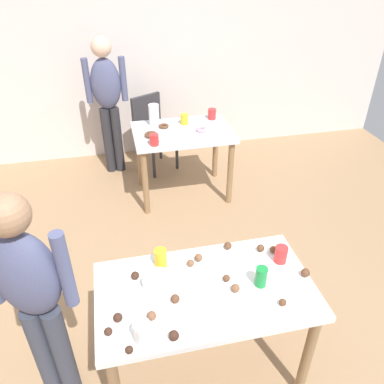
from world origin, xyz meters
TOP-DOWN VIEW (x-y plane):
  - ground_plane at (0.00, 0.00)m, footprint 6.40×6.40m
  - wall_back at (0.00, 3.20)m, footprint 6.40×0.10m
  - dining_table_near at (-0.06, -0.05)m, footprint 1.21×0.67m
  - dining_table_far at (0.23, 2.03)m, footprint 0.99×0.68m
  - chair_far_table at (-0.00, 2.72)m, footprint 0.54×0.54m
  - person_girl_near at (-0.94, -0.01)m, footprint 0.45×0.27m
  - person_adult_far at (-0.47, 2.71)m, footprint 0.45×0.21m
  - mixing_bowl at (-0.31, 0.03)m, footprint 0.17×0.17m
  - soda_can at (0.25, -0.09)m, footprint 0.07×0.07m
  - fork_near at (-0.05, -0.16)m, footprint 0.17×0.02m
  - cup_near_0 at (-0.27, 0.18)m, footprint 0.07×0.07m
  - cup_near_1 at (-0.43, -0.30)m, footprint 0.08×0.08m
  - cup_near_2 at (0.43, 0.06)m, footprint 0.08×0.08m
  - cake_ball_0 at (0.07, -0.02)m, footprint 0.04×0.04m
  - cake_ball_1 at (0.35, 0.17)m, footprint 0.05×0.05m
  - cake_ball_2 at (-0.24, -0.11)m, footprint 0.05×0.05m
  - cake_ball_3 at (0.09, -0.10)m, footprint 0.05×0.05m
  - cake_ball_4 at (0.42, 0.14)m, footprint 0.04×0.04m
  - cake_ball_5 at (-0.54, -0.16)m, footprint 0.05×0.05m
  - cake_ball_6 at (-0.38, -0.19)m, footprint 0.05×0.05m
  - cake_ball_7 at (-0.10, 0.14)m, footprint 0.04×0.04m
  - cake_ball_8 at (-0.43, 0.11)m, footprint 0.05×0.05m
  - cake_ball_9 at (-0.60, -0.23)m, footprint 0.04×0.04m
  - cake_ball_10 at (-0.05, 0.17)m, footprint 0.05×0.05m
  - cake_ball_11 at (0.52, -0.08)m, footprint 0.05×0.05m
  - cake_ball_12 at (-0.29, -0.33)m, footprint 0.05×0.05m
  - cake_ball_13 at (-0.50, -0.35)m, footprint 0.04×0.04m
  - cake_ball_14 at (0.16, 0.24)m, footprint 0.05×0.05m
  - cake_ball_15 at (0.31, -0.25)m, footprint 0.04×0.04m
  - pitcher_far at (-0.03, 2.23)m, footprint 0.11×0.11m
  - cup_far_0 at (0.28, 2.19)m, footprint 0.08×0.08m
  - cup_far_1 at (-0.09, 1.77)m, footprint 0.09×0.09m
  - cup_far_2 at (0.60, 2.25)m, footprint 0.08×0.08m
  - donut_far_0 at (0.06, 2.14)m, footprint 0.10×0.10m
  - donut_far_1 at (-0.01, 1.86)m, footprint 0.11×0.11m
  - donut_far_2 at (-0.10, 1.96)m, footprint 0.13×0.13m
  - donut_far_3 at (0.41, 1.98)m, footprint 0.11×0.11m

SIDE VIEW (x-z plane):
  - ground_plane at x=0.00m, z-range 0.00..0.00m
  - chair_far_table at x=0.00m, z-range 0.06..0.93m
  - dining_table_far at x=0.23m, z-range 0.25..1.00m
  - dining_table_near at x=-0.06m, z-range 0.27..1.02m
  - fork_near at x=-0.05m, z-range 0.75..0.76m
  - donut_far_0 at x=0.06m, z-range 0.75..0.78m
  - donut_far_1 at x=-0.01m, z-range 0.75..0.78m
  - donut_far_3 at x=0.41m, z-range 0.75..0.78m
  - donut_far_2 at x=-0.10m, z-range 0.75..0.79m
  - cake_ball_13 at x=-0.50m, z-range 0.75..0.79m
  - cake_ball_15 at x=0.31m, z-range 0.75..0.79m
  - cake_ball_0 at x=0.07m, z-range 0.75..0.79m
  - cake_ball_9 at x=-0.60m, z-range 0.75..0.79m
  - cake_ball_7 at x=-0.10m, z-range 0.75..0.79m
  - cake_ball_4 at x=0.42m, z-range 0.75..0.79m
  - cake_ball_1 at x=0.35m, z-range 0.75..0.80m
  - cake_ball_10 at x=-0.05m, z-range 0.75..0.80m
  - cake_ball_8 at x=-0.43m, z-range 0.75..0.80m
  - cake_ball_14 at x=0.16m, z-range 0.75..0.80m
  - cake_ball_3 at x=0.09m, z-range 0.75..0.80m
  - cake_ball_5 at x=-0.54m, z-range 0.75..0.80m
  - cake_ball_6 at x=-0.38m, z-range 0.75..0.80m
  - cake_ball_2 at x=-0.24m, z-range 0.75..0.80m
  - cake_ball_11 at x=0.52m, z-range 0.75..0.80m
  - cake_ball_12 at x=-0.29m, z-range 0.75..0.80m
  - mixing_bowl at x=-0.31m, z-range 0.75..0.81m
  - cup_near_2 at x=0.43m, z-range 0.75..0.86m
  - cup_far_0 at x=0.28m, z-range 0.75..0.86m
  - cup_far_1 at x=-0.09m, z-range 0.75..0.86m
  - cup_far_2 at x=0.60m, z-range 0.75..0.86m
  - cup_near_0 at x=-0.27m, z-range 0.75..0.87m
  - cup_near_1 at x=-0.43m, z-range 0.75..0.87m
  - soda_can at x=0.25m, z-range 0.75..0.87m
  - pitcher_far at x=-0.03m, z-range 0.75..0.97m
  - person_girl_near at x=-0.94m, z-range 0.14..1.62m
  - person_adult_far at x=-0.47m, z-range 0.16..1.71m
  - wall_back at x=0.00m, z-range 0.00..2.60m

